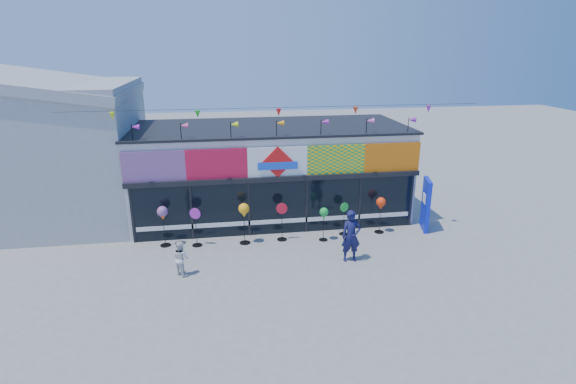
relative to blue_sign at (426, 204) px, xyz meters
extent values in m
plane|color=slate|center=(-6.25, -2.91, -1.12)|extent=(80.00, 80.00, 0.00)
cube|color=silver|center=(-6.25, 3.09, 0.88)|extent=(12.00, 5.00, 4.00)
cube|color=black|center=(-6.25, 0.53, 0.03)|extent=(11.60, 0.12, 2.30)
cube|color=black|center=(-6.25, 0.49, 1.28)|extent=(12.00, 0.30, 0.20)
cube|color=white|center=(-6.25, 0.50, -0.57)|extent=(11.40, 0.10, 0.18)
cube|color=black|center=(-6.25, 3.09, 2.93)|extent=(12.20, 5.20, 0.10)
cube|color=black|center=(-12.05, 0.52, 0.03)|extent=(0.08, 0.14, 2.30)
cube|color=black|center=(-9.75, 0.52, 0.03)|extent=(0.08, 0.14, 2.30)
cube|color=black|center=(-7.45, 0.52, 0.03)|extent=(0.08, 0.14, 2.30)
cube|color=black|center=(-5.05, 0.52, 0.03)|extent=(0.08, 0.14, 2.30)
cube|color=black|center=(-2.75, 0.52, 0.03)|extent=(0.08, 0.14, 2.30)
cube|color=black|center=(-0.45, 0.52, 0.03)|extent=(0.08, 0.14, 2.30)
cube|color=red|center=(-11.05, 0.51, 1.98)|extent=(2.40, 0.08, 1.20)
cube|color=red|center=(-8.65, 0.51, 1.98)|extent=(2.40, 0.08, 1.20)
cube|color=white|center=(-6.25, 0.51, 1.98)|extent=(2.40, 0.08, 1.20)
cube|color=yellow|center=(-3.85, 0.51, 1.98)|extent=(2.40, 0.08, 1.20)
cube|color=orange|center=(-1.45, 0.51, 1.98)|extent=(2.40, 0.08, 1.20)
cube|color=red|center=(-6.25, 0.45, 1.98)|extent=(1.27, 0.06, 1.27)
cube|color=blue|center=(-6.25, 0.43, 1.83)|extent=(1.60, 0.05, 0.30)
cube|color=gold|center=(-10.36, 0.57, -0.15)|extent=(0.78, 0.03, 0.78)
cube|color=#2519D7|center=(-9.19, 0.57, 0.04)|extent=(0.92, 0.03, 0.92)
cube|color=purple|center=(-8.01, 0.57, 0.32)|extent=(0.78, 0.03, 0.78)
cube|color=blue|center=(-6.84, 0.57, -0.14)|extent=(0.92, 0.03, 0.92)
cube|color=yellow|center=(-5.66, 0.57, 0.08)|extent=(0.78, 0.03, 0.78)
cube|color=yellow|center=(-4.49, 0.57, 0.48)|extent=(0.92, 0.03, 0.92)
cube|color=blue|center=(-3.31, 0.57, -0.07)|extent=(0.78, 0.03, 0.78)
cube|color=#1A7CE4|center=(-2.14, 0.57, 0.18)|extent=(0.92, 0.03, 0.92)
cylinder|color=black|center=(-11.75, 0.74, 3.23)|extent=(0.03, 0.03, 0.70)
cone|color=#B426B3|center=(-11.61, 0.74, 3.48)|extent=(0.30, 0.22, 0.22)
cylinder|color=black|center=(-9.95, 0.74, 3.23)|extent=(0.03, 0.03, 0.70)
cone|color=#E74D81|center=(-9.81, 0.74, 3.48)|extent=(0.30, 0.22, 0.22)
cylinder|color=black|center=(-8.05, 0.74, 3.23)|extent=(0.03, 0.03, 0.70)
cone|color=#D0F714|center=(-7.91, 0.74, 3.48)|extent=(0.30, 0.22, 0.22)
cylinder|color=black|center=(-6.25, 0.74, 3.23)|extent=(0.03, 0.03, 0.70)
cone|color=orange|center=(-6.11, 0.74, 3.48)|extent=(0.30, 0.22, 0.22)
cylinder|color=black|center=(-4.45, 0.74, 3.23)|extent=(0.03, 0.03, 0.70)
cone|color=#AF25AB|center=(-4.31, 0.74, 3.48)|extent=(0.30, 0.22, 0.22)
cylinder|color=black|center=(-2.55, 0.74, 3.23)|extent=(0.03, 0.03, 0.70)
cone|color=#F250B8|center=(-2.41, 0.74, 3.48)|extent=(0.30, 0.22, 0.22)
cylinder|color=black|center=(-0.75, 0.74, 3.23)|extent=(0.03, 0.03, 0.70)
cone|color=purple|center=(-0.61, 0.74, 3.48)|extent=(0.30, 0.22, 0.22)
cylinder|color=black|center=(-6.25, 0.09, 4.18)|extent=(16.00, 0.01, 0.01)
cone|color=#CCEF14|center=(-12.25, 0.09, 4.00)|extent=(0.20, 0.20, 0.28)
cone|color=green|center=(-9.25, 0.09, 4.00)|extent=(0.20, 0.20, 0.28)
cone|color=red|center=(-6.25, 0.09, 4.00)|extent=(0.20, 0.20, 0.28)
cone|color=red|center=(-3.25, 0.09, 4.00)|extent=(0.20, 0.20, 0.28)
cone|color=#BC28BC|center=(-0.25, 0.09, 4.00)|extent=(0.20, 0.20, 0.28)
cube|color=#A0A3A5|center=(-16.25, 4.09, 1.88)|extent=(8.00, 7.00, 6.00)
cube|color=#A0A3A5|center=(-16.25, 4.09, 4.98)|extent=(8.18, 7.20, 1.54)
cube|color=#0D1FC9|center=(0.00, 0.00, -0.01)|extent=(0.45, 1.11, 2.22)
cube|color=white|center=(-0.09, 0.00, 0.27)|extent=(0.17, 0.49, 0.39)
cylinder|color=black|center=(-10.81, -0.02, -1.10)|extent=(0.42, 0.42, 0.03)
cylinder|color=black|center=(-10.81, -0.02, -0.40)|extent=(0.03, 0.03, 1.36)
sphere|color=#F6540C|center=(-10.81, -0.02, 0.33)|extent=(0.42, 0.42, 0.42)
cone|color=#F6540C|center=(-10.81, -0.02, 0.07)|extent=(0.21, 0.21, 0.19)
cylinder|color=black|center=(-9.57, -0.20, -1.10)|extent=(0.40, 0.40, 0.03)
cylinder|color=black|center=(-9.57, -0.20, -0.44)|extent=(0.02, 0.02, 1.30)
cylinder|color=#AA24A6|center=(-9.57, -0.20, 0.23)|extent=(0.43, 0.19, 0.44)
cylinder|color=black|center=(-7.70, -0.27, -1.10)|extent=(0.43, 0.43, 0.03)
cylinder|color=black|center=(-7.70, -0.27, -0.39)|extent=(0.03, 0.03, 1.39)
sphere|color=#FFA615|center=(-7.70, -0.27, 0.36)|extent=(0.43, 0.43, 0.43)
cone|color=#FFA615|center=(-7.70, -0.27, 0.09)|extent=(0.21, 0.21, 0.19)
cylinder|color=black|center=(-6.18, -0.18, -1.10)|extent=(0.40, 0.40, 0.03)
cylinder|color=black|center=(-6.18, -0.18, -0.43)|extent=(0.02, 0.02, 1.30)
cylinder|color=red|center=(-6.18, -0.18, 0.24)|extent=(0.44, 0.06, 0.44)
cylinder|color=black|center=(-4.53, -0.47, -1.10)|extent=(0.35, 0.35, 0.03)
cylinder|color=black|center=(-4.53, -0.47, -0.51)|extent=(0.02, 0.02, 1.15)
sphere|color=green|center=(-4.53, -0.47, 0.11)|extent=(0.35, 0.35, 0.35)
cone|color=green|center=(-4.53, -0.47, -0.12)|extent=(0.18, 0.18, 0.16)
cylinder|color=black|center=(-3.57, -0.03, -1.10)|extent=(0.36, 0.36, 0.03)
cylinder|color=black|center=(-3.57, -0.03, -0.51)|extent=(0.02, 0.02, 1.16)
cylinder|color=green|center=(-3.57, -0.03, 0.09)|extent=(0.38, 0.19, 0.39)
cylinder|color=black|center=(-2.02, -0.06, -1.10)|extent=(0.39, 0.39, 0.03)
cylinder|color=black|center=(-2.02, -0.06, -0.44)|extent=(0.02, 0.02, 1.28)
sphere|color=#F8340D|center=(-2.02, -0.06, 0.24)|extent=(0.39, 0.39, 0.39)
cone|color=#F8340D|center=(-2.02, -0.06, 0.00)|extent=(0.20, 0.20, 0.18)
imported|color=#151542|center=(-3.97, -2.39, -0.15)|extent=(0.72, 0.49, 1.94)
imported|color=silver|center=(-10.01, -2.50, -0.50)|extent=(0.66, 0.68, 1.23)
camera|label=1|loc=(-8.55, -16.74, 6.44)|focal=28.00mm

